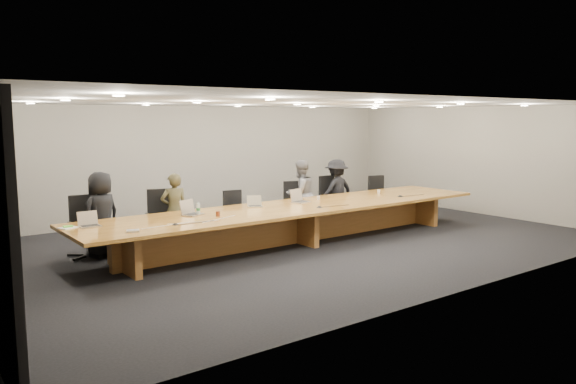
# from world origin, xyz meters

# --- Properties ---
(ground) EXTENTS (12.00, 12.00, 0.00)m
(ground) POSITION_xyz_m (0.00, 0.00, 0.00)
(ground) COLOR black
(ground) RESTS_ON ground
(back_wall) EXTENTS (12.00, 0.02, 2.80)m
(back_wall) POSITION_xyz_m (0.00, 4.00, 1.40)
(back_wall) COLOR #B0ABA0
(back_wall) RESTS_ON ground
(conference_table) EXTENTS (9.00, 1.80, 0.75)m
(conference_table) POSITION_xyz_m (0.00, 0.00, 0.52)
(conference_table) COLOR brown
(conference_table) RESTS_ON ground
(chair_far_left) EXTENTS (0.61, 0.61, 1.15)m
(chair_far_left) POSITION_xyz_m (-3.78, 1.30, 0.57)
(chair_far_left) COLOR black
(chair_far_left) RESTS_ON ground
(chair_left) EXTENTS (0.71, 0.71, 1.14)m
(chair_left) POSITION_xyz_m (-2.32, 1.34, 0.57)
(chair_left) COLOR black
(chair_left) RESTS_ON ground
(chair_mid_left) EXTENTS (0.59, 0.59, 0.99)m
(chair_mid_left) POSITION_xyz_m (-0.68, 1.24, 0.50)
(chair_mid_left) COLOR black
(chair_mid_left) RESTS_ON ground
(chair_mid_right) EXTENTS (0.69, 0.69, 1.08)m
(chair_mid_right) POSITION_xyz_m (0.95, 1.26, 0.54)
(chair_mid_right) COLOR black
(chair_mid_right) RESTS_ON ground
(chair_right) EXTENTS (0.61, 0.61, 1.14)m
(chair_right) POSITION_xyz_m (2.11, 1.28, 0.57)
(chair_right) COLOR black
(chair_right) RESTS_ON ground
(chair_far_right) EXTENTS (0.67, 0.67, 1.05)m
(chair_far_right) POSITION_xyz_m (3.60, 1.17, 0.53)
(chair_far_right) COLOR black
(chair_far_right) RESTS_ON ground
(person_a) EXTENTS (0.89, 0.74, 1.55)m
(person_a) POSITION_xyz_m (-3.53, 1.24, 0.78)
(person_a) COLOR black
(person_a) RESTS_ON ground
(person_b) EXTENTS (0.60, 0.46, 1.45)m
(person_b) POSITION_xyz_m (-2.15, 1.12, 0.73)
(person_b) COLOR #39351F
(person_b) RESTS_ON ground
(person_c) EXTENTS (0.79, 0.63, 1.56)m
(person_c) POSITION_xyz_m (1.00, 1.15, 0.78)
(person_c) COLOR slate
(person_c) RESTS_ON ground
(person_d) EXTENTS (0.99, 0.58, 1.51)m
(person_d) POSITION_xyz_m (2.20, 1.27, 0.76)
(person_d) COLOR black
(person_d) RESTS_ON ground
(laptop_a) EXTENTS (0.33, 0.24, 0.26)m
(laptop_a) POSITION_xyz_m (-4.03, 0.31, 0.88)
(laptop_a) COLOR tan
(laptop_a) RESTS_ON conference_table
(laptop_b) EXTENTS (0.44, 0.39, 0.29)m
(laptop_b) POSITION_xyz_m (-2.17, 0.29, 0.89)
(laptop_b) COLOR tan
(laptop_b) RESTS_ON conference_table
(laptop_c) EXTENTS (0.35, 0.31, 0.23)m
(laptop_c) POSITION_xyz_m (-0.73, 0.42, 0.86)
(laptop_c) COLOR beige
(laptop_c) RESTS_ON conference_table
(laptop_d) EXTENTS (0.43, 0.36, 0.29)m
(laptop_d) POSITION_xyz_m (0.35, 0.30, 0.90)
(laptop_d) COLOR #C5B297
(laptop_d) RESTS_ON conference_table
(water_bottle) EXTENTS (0.09, 0.09, 0.22)m
(water_bottle) POSITION_xyz_m (-2.10, 0.23, 0.86)
(water_bottle) COLOR silver
(water_bottle) RESTS_ON conference_table
(amber_mug) EXTENTS (0.09, 0.09, 0.09)m
(amber_mug) POSITION_xyz_m (-1.88, -0.10, 0.80)
(amber_mug) COLOR maroon
(amber_mug) RESTS_ON conference_table
(paper_cup_near) EXTENTS (0.08, 0.08, 0.08)m
(paper_cup_near) POSITION_xyz_m (0.90, 0.40, 0.79)
(paper_cup_near) COLOR silver
(paper_cup_near) RESTS_ON conference_table
(paper_cup_far) EXTENTS (0.09, 0.09, 0.08)m
(paper_cup_far) POSITION_xyz_m (2.69, 0.33, 0.79)
(paper_cup_far) COLOR silver
(paper_cup_far) RESTS_ON conference_table
(notepad) EXTENTS (0.32, 0.29, 0.02)m
(notepad) POSITION_xyz_m (-4.35, 0.40, 0.76)
(notepad) COLOR white
(notepad) RESTS_ON conference_table
(lime_gadget) EXTENTS (0.15, 0.09, 0.02)m
(lime_gadget) POSITION_xyz_m (-4.35, 0.41, 0.78)
(lime_gadget) COLOR #62CE37
(lime_gadget) RESTS_ON notepad
(av_box) EXTENTS (0.23, 0.21, 0.03)m
(av_box) POSITION_xyz_m (-3.63, -0.51, 0.76)
(av_box) COLOR #B3B3B8
(av_box) RESTS_ON conference_table
(mic_left) EXTENTS (0.12, 0.12, 0.03)m
(mic_left) POSITION_xyz_m (-2.85, -0.39, 0.76)
(mic_left) COLOR black
(mic_left) RESTS_ON conference_table
(mic_center) EXTENTS (0.14, 0.14, 0.03)m
(mic_center) POSITION_xyz_m (0.22, -0.43, 0.76)
(mic_center) COLOR black
(mic_center) RESTS_ON conference_table
(mic_right) EXTENTS (0.17, 0.17, 0.03)m
(mic_right) POSITION_xyz_m (2.67, -0.35, 0.77)
(mic_right) COLOR black
(mic_right) RESTS_ON conference_table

